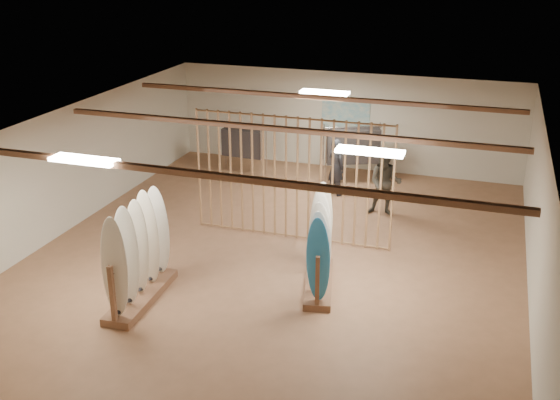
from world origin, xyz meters
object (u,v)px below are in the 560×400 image
(shopper_a, at_px, (336,163))
(rack_right, at_px, (319,258))
(rack_left, at_px, (139,267))
(clothing_rack_a, at_px, (243,143))
(clothing_rack_b, at_px, (353,146))
(shopper_b, at_px, (385,178))

(shopper_a, bearing_deg, rack_right, 135.09)
(rack_left, bearing_deg, clothing_rack_a, 93.49)
(rack_right, bearing_deg, clothing_rack_b, 83.72)
(clothing_rack_a, bearing_deg, clothing_rack_b, 5.29)
(rack_right, distance_m, shopper_a, 5.04)
(clothing_rack_b, bearing_deg, rack_right, -107.04)
(clothing_rack_b, bearing_deg, rack_left, -130.85)
(clothing_rack_b, bearing_deg, clothing_rack_a, 158.72)
(rack_left, bearing_deg, clothing_rack_b, 69.70)
(clothing_rack_a, distance_m, shopper_b, 4.72)
(rack_right, relative_size, shopper_a, 1.15)
(rack_left, bearing_deg, shopper_b, 54.26)
(shopper_a, bearing_deg, clothing_rack_b, -68.42)
(rack_left, xyz_separation_m, shopper_a, (2.09, 6.46, 0.18))
(rack_left, height_order, shopper_a, rack_left)
(rack_right, xyz_separation_m, clothing_rack_b, (-0.67, 5.91, 0.45))
(clothing_rack_b, xyz_separation_m, shopper_a, (-0.22, -0.95, -0.22))
(clothing_rack_b, distance_m, shopper_a, 1.00)
(rack_right, xyz_separation_m, shopper_a, (-0.89, 4.95, 0.23))
(rack_left, bearing_deg, shopper_a, 69.11)
(clothing_rack_a, bearing_deg, rack_right, -53.55)
(shopper_a, bearing_deg, shopper_b, -179.39)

